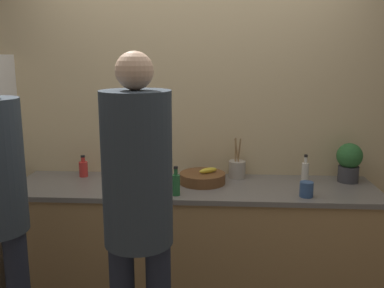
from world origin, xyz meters
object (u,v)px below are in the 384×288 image
(person_center, at_px, (138,202))
(potted_plant, at_px, (349,161))
(cup_blue, at_px, (306,189))
(fruit_bowl, at_px, (203,178))
(utensil_crock, at_px, (237,169))
(bottle_green, at_px, (176,184))
(bottle_red, at_px, (83,168))
(bottle_clear, at_px, (305,172))

(person_center, relative_size, potted_plant, 6.27)
(person_center, xyz_separation_m, cup_blue, (0.98, 0.76, -0.16))
(fruit_bowl, distance_m, cup_blue, 0.75)
(person_center, distance_m, potted_plant, 1.77)
(utensil_crock, relative_size, bottle_green, 1.55)
(utensil_crock, bearing_deg, fruit_bowl, -148.08)
(bottle_red, height_order, bottle_clear, bottle_clear)
(bottle_clear, relative_size, potted_plant, 0.73)
(person_center, bearing_deg, fruit_bowl, 74.57)
(bottle_green, xyz_separation_m, cup_blue, (0.87, 0.02, -0.03))
(fruit_bowl, relative_size, cup_blue, 3.30)
(bottle_red, bearing_deg, bottle_clear, -1.97)
(bottle_green, bearing_deg, cup_blue, 1.45)
(person_center, xyz_separation_m, utensil_crock, (0.54, 1.18, -0.14))
(cup_blue, bearing_deg, utensil_crock, 136.15)
(person_center, xyz_separation_m, bottle_red, (-0.65, 1.14, -0.14))
(fruit_bowl, distance_m, potted_plant, 1.09)
(fruit_bowl, height_order, bottle_clear, bottle_clear)
(fruit_bowl, bearing_deg, bottle_green, -120.41)
(potted_plant, bearing_deg, bottle_red, 179.63)
(fruit_bowl, xyz_separation_m, potted_plant, (1.08, 0.10, 0.12))
(bottle_green, bearing_deg, bottle_red, 152.02)
(bottle_red, relative_size, bottle_green, 0.84)
(utensil_crock, xyz_separation_m, potted_plant, (0.82, -0.06, 0.09))
(fruit_bowl, height_order, bottle_red, bottle_red)
(utensil_crock, height_order, bottle_clear, utensil_crock)
(fruit_bowl, relative_size, bottle_clear, 1.58)
(utensil_crock, bearing_deg, potted_plant, -3.92)
(potted_plant, bearing_deg, bottle_green, -162.59)
(bottle_green, relative_size, cup_blue, 1.96)
(bottle_clear, bearing_deg, cup_blue, -99.11)
(fruit_bowl, height_order, bottle_green, bottle_green)
(fruit_bowl, bearing_deg, bottle_clear, 4.54)
(person_center, distance_m, bottle_clear, 1.50)
(person_center, xyz_separation_m, fruit_bowl, (0.28, 1.02, -0.17))
(utensil_crock, height_order, cup_blue, utensil_crock)
(person_center, height_order, cup_blue, person_center)
(bottle_clear, relative_size, cup_blue, 2.08)
(fruit_bowl, height_order, utensil_crock, utensil_crock)
(cup_blue, height_order, potted_plant, potted_plant)
(utensil_crock, relative_size, bottle_clear, 1.46)
(bottle_green, distance_m, cup_blue, 0.87)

